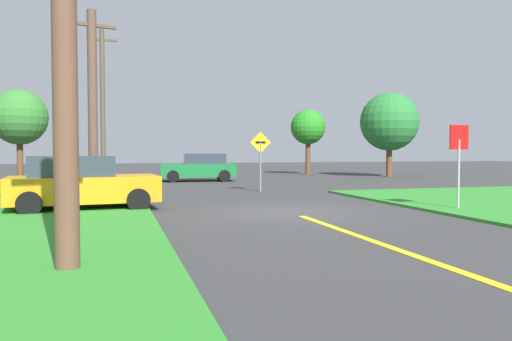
# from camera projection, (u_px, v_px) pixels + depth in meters

# --- Properties ---
(ground_plane) EXTENTS (120.00, 120.00, 0.00)m
(ground_plane) POSITION_uv_depth(u_px,v_px,m) (289.00, 212.00, 14.40)
(ground_plane) COLOR #363636
(lane_stripe_center) EXTENTS (0.20, 14.00, 0.01)m
(lane_stripe_center) POSITION_uv_depth(u_px,v_px,m) (488.00, 282.00, 6.71)
(lane_stripe_center) COLOR yellow
(lane_stripe_center) RESTS_ON ground
(stop_sign) EXTENTS (0.72, 0.14, 2.53)m
(stop_sign) POSITION_uv_depth(u_px,v_px,m) (459.00, 151.00, 14.65)
(stop_sign) COLOR #9EA0A8
(stop_sign) RESTS_ON ground
(car_approaching_junction) EXTENTS (4.43, 2.32, 1.62)m
(car_approaching_junction) POSITION_uv_depth(u_px,v_px,m) (200.00, 167.00, 29.15)
(car_approaching_junction) COLOR #196B33
(car_approaching_junction) RESTS_ON ground
(parked_car_near_building) EXTENTS (4.43, 2.48, 1.62)m
(parked_car_near_building) POSITION_uv_depth(u_px,v_px,m) (81.00, 183.00, 14.81)
(parked_car_near_building) COLOR orange
(parked_car_near_building) RESTS_ON ground
(utility_pole_near) EXTENTS (1.80, 0.35, 7.32)m
(utility_pole_near) POSITION_uv_depth(u_px,v_px,m) (64.00, 11.00, 7.04)
(utility_pole_near) COLOR brown
(utility_pole_near) RESTS_ON ground
(utility_pole_mid) EXTENTS (1.78, 0.55, 7.01)m
(utility_pole_mid) POSITION_uv_depth(u_px,v_px,m) (93.00, 102.00, 18.58)
(utility_pole_mid) COLOR brown
(utility_pole_mid) RESTS_ON ground
(utility_pole_far) EXTENTS (1.80, 0.29, 9.20)m
(utility_pole_far) POSITION_uv_depth(u_px,v_px,m) (103.00, 102.00, 30.12)
(utility_pole_far) COLOR #4E4431
(utility_pole_far) RESTS_ON ground
(direction_sign) EXTENTS (0.91, 0.08, 2.59)m
(direction_sign) POSITION_uv_depth(u_px,v_px,m) (260.00, 155.00, 21.44)
(direction_sign) COLOR slate
(direction_sign) RESTS_ON ground
(oak_tree_left) EXTENTS (3.98, 3.98, 5.76)m
(oak_tree_left) POSITION_uv_depth(u_px,v_px,m) (389.00, 122.00, 33.97)
(oak_tree_left) COLOR brown
(oak_tree_left) RESTS_ON ground
(pine_tree_center) EXTENTS (2.96, 2.96, 5.06)m
(pine_tree_center) POSITION_uv_depth(u_px,v_px,m) (19.00, 118.00, 26.59)
(pine_tree_center) COLOR brown
(pine_tree_center) RESTS_ON ground
(oak_tree_right) EXTENTS (2.63, 2.63, 4.90)m
(oak_tree_right) POSITION_uv_depth(u_px,v_px,m) (308.00, 128.00, 37.49)
(oak_tree_right) COLOR brown
(oak_tree_right) RESTS_ON ground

